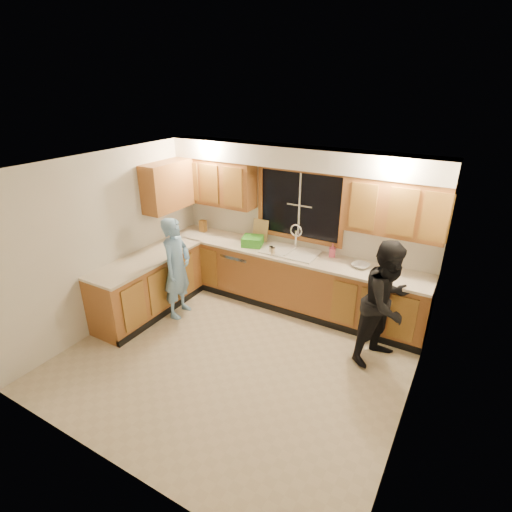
{
  "coord_description": "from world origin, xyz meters",
  "views": [
    {
      "loc": [
        2.36,
        -3.54,
        3.36
      ],
      "look_at": [
        -0.06,
        0.65,
        1.22
      ],
      "focal_mm": 28.0,
      "sensor_mm": 36.0,
      "label": 1
    }
  ],
  "objects": [
    {
      "name": "soffit",
      "position": [
        0.0,
        1.72,
        2.35
      ],
      "size": [
        4.2,
        0.35,
        0.3
      ],
      "primitive_type": "cube",
      "color": "silver",
      "rests_on": "wall_back"
    },
    {
      "name": "wall_right",
      "position": [
        2.1,
        0.0,
        1.25
      ],
      "size": [
        0.0,
        3.8,
        3.8
      ],
      "primitive_type": "plane",
      "rotation": [
        1.57,
        0.0,
        -1.57
      ],
      "color": "silver",
      "rests_on": "ground"
    },
    {
      "name": "floor",
      "position": [
        0.0,
        0.0,
        0.0
      ],
      "size": [
        4.2,
        4.2,
        0.0
      ],
      "primitive_type": "plane",
      "color": "#C2B395",
      "rests_on": "ground"
    },
    {
      "name": "dish_crate",
      "position": [
        -0.65,
        1.57,
        0.99
      ],
      "size": [
        0.38,
        0.37,
        0.15
      ],
      "primitive_type": "cube",
      "rotation": [
        0.0,
        0.0,
        0.3
      ],
      "color": "green",
      "rests_on": "countertop_back"
    },
    {
      "name": "stove",
      "position": [
        -1.8,
        -0.22,
        0.45
      ],
      "size": [
        0.58,
        0.75,
        0.9
      ],
      "primitive_type": "cube",
      "color": "silver",
      "rests_on": "floor"
    },
    {
      "name": "ceiling",
      "position": [
        0.0,
        0.0,
        2.5
      ],
      "size": [
        4.2,
        4.2,
        0.0
      ],
      "primitive_type": "plane",
      "rotation": [
        3.14,
        0.0,
        0.0
      ],
      "color": "white"
    },
    {
      "name": "man",
      "position": [
        -1.35,
        0.52,
        0.78
      ],
      "size": [
        0.46,
        0.62,
        1.56
      ],
      "primitive_type": "imported",
      "rotation": [
        0.0,
        0.0,
        1.72
      ],
      "color": "#73A6D9",
      "rests_on": "floor"
    },
    {
      "name": "can_left",
      "position": [
        -0.18,
        1.37,
        0.98
      ],
      "size": [
        0.08,
        0.08,
        0.13
      ],
      "primitive_type": "cylinder",
      "rotation": [
        0.0,
        0.0,
        0.12
      ],
      "color": "beige",
      "rests_on": "countertop_back"
    },
    {
      "name": "woman",
      "position": [
        1.63,
        0.98,
        0.82
      ],
      "size": [
        0.89,
        0.98,
        1.64
      ],
      "primitive_type": "imported",
      "rotation": [
        0.0,
        0.0,
        1.15
      ],
      "color": "black",
      "rests_on": "floor"
    },
    {
      "name": "sink",
      "position": [
        0.0,
        1.6,
        0.86
      ],
      "size": [
        0.86,
        0.52,
        0.57
      ],
      "color": "white",
      "rests_on": "countertop_back"
    },
    {
      "name": "upper_cabinets_left",
      "position": [
        -1.43,
        1.73,
        1.83
      ],
      "size": [
        1.35,
        0.33,
        0.75
      ],
      "primitive_type": "cube",
      "color": "#9D5F2D",
      "rests_on": "wall_back"
    },
    {
      "name": "upper_cabinets_return",
      "position": [
        -1.94,
        1.12,
        1.83
      ],
      "size": [
        0.33,
        0.9,
        0.75
      ],
      "primitive_type": "cube",
      "color": "#9D5F2D",
      "rests_on": "wall_left"
    },
    {
      "name": "countertop_back",
      "position": [
        0.0,
        1.58,
        0.9
      ],
      "size": [
        4.2,
        0.63,
        0.04
      ],
      "primitive_type": "cube",
      "color": "beige",
      "rests_on": "base_cabinets_back"
    },
    {
      "name": "wall_back",
      "position": [
        0.0,
        1.9,
        1.25
      ],
      "size": [
        4.2,
        0.0,
        4.2
      ],
      "primitive_type": "plane",
      "rotation": [
        1.57,
        0.0,
        0.0
      ],
      "color": "silver",
      "rests_on": "ground"
    },
    {
      "name": "base_cabinets_back",
      "position": [
        0.0,
        1.6,
        0.44
      ],
      "size": [
        4.2,
        0.6,
        0.88
      ],
      "primitive_type": "cube",
      "color": "#9D5F2D",
      "rests_on": "ground"
    },
    {
      "name": "upper_cabinets_right",
      "position": [
        1.43,
        1.73,
        1.83
      ],
      "size": [
        1.35,
        0.33,
        0.75
      ],
      "primitive_type": "cube",
      "color": "#9D5F2D",
      "rests_on": "wall_back"
    },
    {
      "name": "countertop_left",
      "position": [
        -1.79,
        0.35,
        0.9
      ],
      "size": [
        0.63,
        1.9,
        0.04
      ],
      "primitive_type": "cube",
      "color": "beige",
      "rests_on": "base_cabinets_left"
    },
    {
      "name": "window_frame",
      "position": [
        0.0,
        1.89,
        1.6
      ],
      "size": [
        1.44,
        0.03,
        1.14
      ],
      "color": "black",
      "rests_on": "wall_back"
    },
    {
      "name": "base_cabinets_left",
      "position": [
        -1.8,
        0.35,
        0.44
      ],
      "size": [
        0.6,
        1.9,
        0.88
      ],
      "primitive_type": "cube",
      "color": "#9D5F2D",
      "rests_on": "ground"
    },
    {
      "name": "cutting_board",
      "position": [
        -0.65,
        1.82,
        1.1
      ],
      "size": [
        0.27,
        0.11,
        0.35
      ],
      "primitive_type": "cube",
      "rotation": [
        -0.21,
        0.0,
        0.06
      ],
      "color": "tan",
      "rests_on": "countertop_back"
    },
    {
      "name": "bowl",
      "position": [
        1.1,
        1.62,
        0.95
      ],
      "size": [
        0.29,
        0.29,
        0.06
      ],
      "primitive_type": "imported",
      "rotation": [
        0.0,
        0.0,
        -0.27
      ],
      "color": "silver",
      "rests_on": "countertop_back"
    },
    {
      "name": "knife_block",
      "position": [
        -1.73,
        1.69,
        1.02
      ],
      "size": [
        0.11,
        0.09,
        0.2
      ],
      "primitive_type": "cube",
      "rotation": [
        0.0,
        0.0,
        0.03
      ],
      "color": "olive",
      "rests_on": "countertop_back"
    },
    {
      "name": "can_right",
      "position": [
        -0.25,
        1.44,
        0.98
      ],
      "size": [
        0.08,
        0.08,
        0.11
      ],
      "primitive_type": "cylinder",
      "rotation": [
        0.0,
        0.0,
        0.39
      ],
      "color": "beige",
      "rests_on": "countertop_back"
    },
    {
      "name": "wall_left",
      "position": [
        -2.1,
        0.0,
        1.25
      ],
      "size": [
        0.0,
        3.8,
        3.8
      ],
      "primitive_type": "plane",
      "rotation": [
        1.57,
        0.0,
        1.57
      ],
      "color": "silver",
      "rests_on": "ground"
    },
    {
      "name": "soap_bottle",
      "position": [
        0.61,
        1.78,
        1.02
      ],
      "size": [
        0.12,
        0.12,
        0.2
      ],
      "primitive_type": "imported",
      "rotation": [
        0.0,
        0.0,
        0.34
      ],
      "color": "#DE5475",
      "rests_on": "countertop_back"
    },
    {
      "name": "dishwasher",
      "position": [
        -0.85,
        1.59,
        0.41
      ],
      "size": [
        0.6,
        0.56,
        0.82
      ],
      "primitive_type": "cube",
      "color": "silver",
      "rests_on": "floor"
    }
  ]
}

